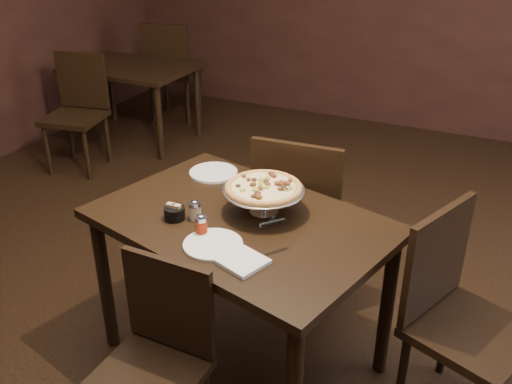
% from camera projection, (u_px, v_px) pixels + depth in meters
% --- Properties ---
extents(room, '(6.04, 7.04, 2.84)m').
position_uv_depth(room, '(263.00, 73.00, 2.23)').
color(room, black).
rests_on(room, ground).
extents(dining_table, '(1.42, 1.12, 0.78)m').
position_uv_depth(dining_table, '(241.00, 239.00, 2.51)').
color(dining_table, black).
rests_on(dining_table, ground).
extents(background_table, '(1.11, 0.74, 0.69)m').
position_uv_depth(background_table, '(130.00, 76.00, 5.13)').
color(background_table, black).
rests_on(background_table, ground).
extents(pizza_stand, '(0.36, 0.36, 0.15)m').
position_uv_depth(pizza_stand, '(264.00, 188.00, 2.45)').
color(pizza_stand, '#ADADB4').
rests_on(pizza_stand, dining_table).
extents(parmesan_shaker, '(0.05, 0.05, 0.09)m').
position_uv_depth(parmesan_shaker, '(195.00, 210.00, 2.44)').
color(parmesan_shaker, beige).
rests_on(parmesan_shaker, dining_table).
extents(pepper_flake_shaker, '(0.05, 0.05, 0.09)m').
position_uv_depth(pepper_flake_shaker, '(201.00, 225.00, 2.33)').
color(pepper_flake_shaker, '#9A220E').
rests_on(pepper_flake_shaker, dining_table).
extents(packet_caddy, '(0.09, 0.09, 0.07)m').
position_uv_depth(packet_caddy, '(174.00, 213.00, 2.45)').
color(packet_caddy, black).
rests_on(packet_caddy, dining_table).
extents(napkin_stack, '(0.20, 0.20, 0.02)m').
position_uv_depth(napkin_stack, '(243.00, 262.00, 2.15)').
color(napkin_stack, silver).
rests_on(napkin_stack, dining_table).
extents(plate_left, '(0.24, 0.24, 0.01)m').
position_uv_depth(plate_left, '(213.00, 173.00, 2.86)').
color(plate_left, white).
rests_on(plate_left, dining_table).
extents(plate_near, '(0.24, 0.24, 0.01)m').
position_uv_depth(plate_near, '(213.00, 244.00, 2.26)').
color(plate_near, white).
rests_on(plate_near, dining_table).
extents(serving_spatula, '(0.14, 0.14, 0.02)m').
position_uv_depth(serving_spatula, '(272.00, 223.00, 2.19)').
color(serving_spatula, '#ADADB4').
rests_on(serving_spatula, pizza_stand).
extents(chair_far, '(0.49, 0.49, 0.98)m').
position_uv_depth(chair_far, '(302.00, 214.00, 2.99)').
color(chair_far, black).
rests_on(chair_far, ground).
extents(chair_near, '(0.40, 0.40, 0.83)m').
position_uv_depth(chair_near, '(156.00, 356.00, 2.18)').
color(chair_near, black).
rests_on(chair_near, ground).
extents(chair_side, '(0.57, 0.57, 0.94)m').
position_uv_depth(chair_side, '(457.00, 312.00, 2.32)').
color(chair_side, black).
rests_on(chair_side, ground).
extents(bg_chair_far, '(0.54, 0.54, 0.98)m').
position_uv_depth(bg_chair_far, '(172.00, 68.00, 5.61)').
color(bg_chair_far, black).
rests_on(bg_chair_far, ground).
extents(bg_chair_near, '(0.51, 0.51, 0.93)m').
position_uv_depth(bg_chair_near, '(78.00, 108.00, 4.63)').
color(bg_chair_near, black).
rests_on(bg_chair_near, ground).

